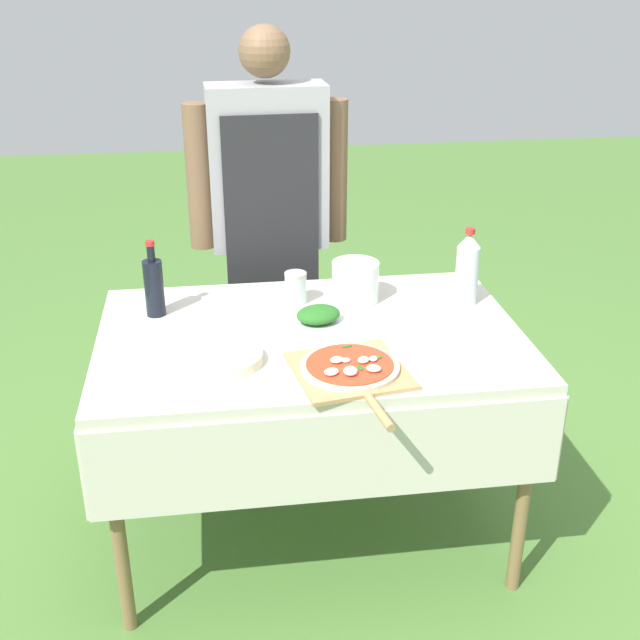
# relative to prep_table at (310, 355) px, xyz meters

# --- Properties ---
(ground_plane) EXTENTS (12.00, 12.00, 0.00)m
(ground_plane) POSITION_rel_prep_table_xyz_m (0.00, 0.00, -0.69)
(ground_plane) COLOR #517F38
(prep_table) EXTENTS (1.34, 0.88, 0.77)m
(prep_table) POSITION_rel_prep_table_xyz_m (0.00, 0.00, 0.00)
(prep_table) COLOR beige
(prep_table) RESTS_ON ground
(person_cook) EXTENTS (0.61, 0.21, 1.62)m
(person_cook) POSITION_rel_prep_table_xyz_m (-0.07, 0.72, 0.27)
(person_cook) COLOR #4C4C51
(person_cook) RESTS_ON ground
(pizza_on_peel) EXTENTS (0.35, 0.49, 0.05)m
(pizza_on_peel) POSITION_rel_prep_table_xyz_m (0.08, -0.29, 0.10)
(pizza_on_peel) COLOR tan
(pizza_on_peel) RESTS_ON prep_table
(oil_bottle) EXTENTS (0.06, 0.06, 0.26)m
(oil_bottle) POSITION_rel_prep_table_xyz_m (-0.48, 0.20, 0.18)
(oil_bottle) COLOR black
(oil_bottle) RESTS_ON prep_table
(water_bottle) EXTENTS (0.08, 0.08, 0.26)m
(water_bottle) POSITION_rel_prep_table_xyz_m (0.55, 0.16, 0.21)
(water_bottle) COLOR silver
(water_bottle) RESTS_ON prep_table
(herb_container) EXTENTS (0.21, 0.19, 0.06)m
(herb_container) POSITION_rel_prep_table_xyz_m (0.03, 0.06, 0.11)
(herb_container) COLOR silver
(herb_container) RESTS_ON prep_table
(mixing_tub) EXTENTS (0.16, 0.16, 0.14)m
(mixing_tub) POSITION_rel_prep_table_xyz_m (0.18, 0.23, 0.15)
(mixing_tub) COLOR silver
(mixing_tub) RESTS_ON prep_table
(plate_stack) EXTENTS (0.23, 0.23, 0.03)m
(plate_stack) POSITION_rel_prep_table_xyz_m (-0.28, -0.17, 0.10)
(plate_stack) COLOR beige
(plate_stack) RESTS_ON prep_table
(sauce_jar) EXTENTS (0.08, 0.08, 0.11)m
(sauce_jar) POSITION_rel_prep_table_xyz_m (-0.02, 0.24, 0.13)
(sauce_jar) COLOR silver
(sauce_jar) RESTS_ON prep_table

